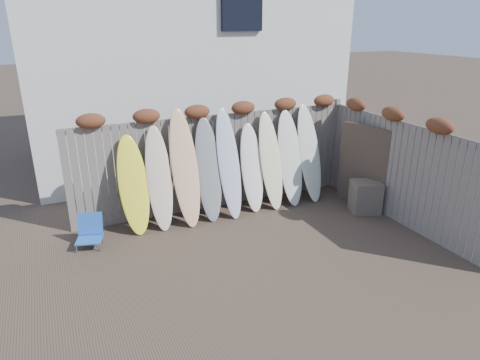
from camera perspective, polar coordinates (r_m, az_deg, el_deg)
name	(u,v)px	position (r m, az deg, el deg)	size (l,w,h in m)	color
ground	(269,257)	(7.41, 3.92, -10.26)	(80.00, 80.00, 0.00)	#493A2D
back_fence	(219,153)	(8.95, -2.83, 3.60)	(6.05, 0.28, 2.24)	slate
right_fence	(401,166)	(8.83, 20.70, 1.74)	(0.28, 4.40, 2.24)	slate
house	(177,43)	(12.61, -8.35, 17.66)	(8.50, 5.50, 6.33)	silver
beach_chair	(90,232)	(8.10, -19.39, -6.50)	(0.54, 0.56, 0.57)	blue
wooden_crate	(365,197)	(9.30, 16.37, -2.15)	(0.57, 0.48, 0.67)	#6D5E52
lattice_panel	(363,166)	(9.43, 16.04, 1.75)	(0.05, 1.17, 1.76)	#32281E
surfboard_0	(133,185)	(8.19, -14.03, -0.68)	(0.54, 0.07, 1.89)	#F9F52D
surfboard_1	(159,179)	(8.25, -10.74, 0.19)	(0.47, 0.07, 2.02)	beige
surfboard_2	(185,168)	(8.30, -7.36, 1.56)	(0.52, 0.07, 2.32)	#FFC776
surfboard_3	(208,170)	(8.50, -4.25, 1.35)	(0.50, 0.07, 2.09)	gray
surfboard_4	(229,164)	(8.59, -1.50, 2.18)	(0.45, 0.07, 2.26)	silver
surfboard_5	(252,168)	(8.92, 1.59, 1.63)	(0.47, 0.07, 1.87)	white
surfboard_6	(271,161)	(9.04, 4.12, 2.54)	(0.48, 0.07, 2.09)	#F5EEBD
surfboard_7	(290,158)	(9.27, 6.68, 2.90)	(0.53, 0.07, 2.08)	silver
surfboard_8	(309,154)	(9.53, 9.25, 3.50)	(0.52, 0.07, 2.17)	silver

